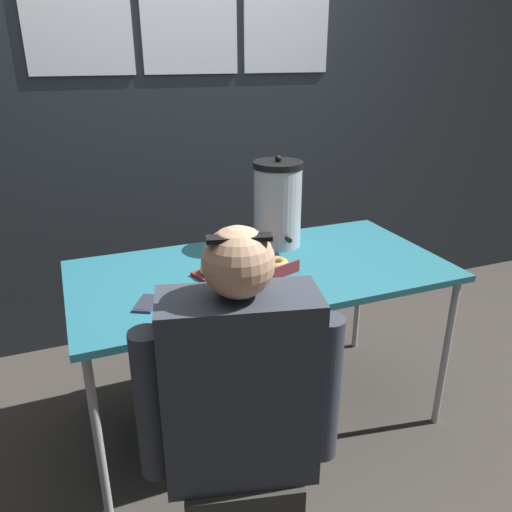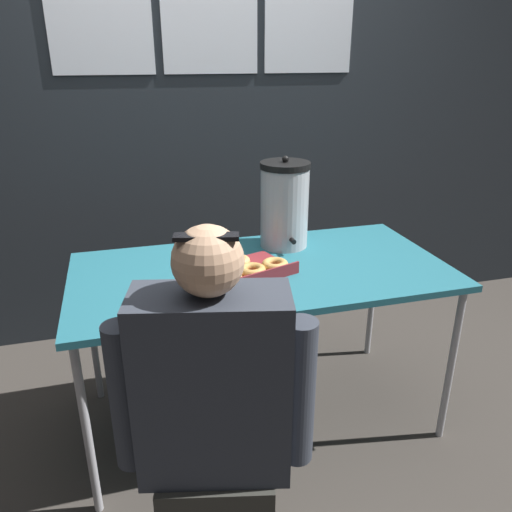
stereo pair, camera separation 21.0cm
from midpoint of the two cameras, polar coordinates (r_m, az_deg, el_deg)
The scene contains 7 objects.
ground_plane at distance 2.55m, azimuth 3.04°, elevation -17.69°, with size 12.00×12.00×0.00m, color #3D3833.
back_wall at distance 2.98m, azimuth -3.10°, elevation 17.44°, with size 6.00×0.11×2.76m.
folding_table at distance 2.15m, azimuth 3.44°, elevation -2.57°, with size 1.60×0.80×0.78m.
donut_box at distance 2.06m, azimuth 1.42°, elevation -1.62°, with size 0.44×0.37×0.05m.
coffee_urn at distance 2.34m, azimuth 5.86°, elevation 5.81°, with size 0.23×0.26×0.43m.
cell_phone at distance 1.90m, azimuth -9.99°, elevation -4.79°, with size 0.12×0.15×0.01m.
person_seated at distance 1.60m, azimuth -0.83°, elevation -19.14°, with size 0.60×0.32×1.22m.
Camera 2 is at (-0.55, -1.88, 1.63)m, focal length 35.00 mm.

